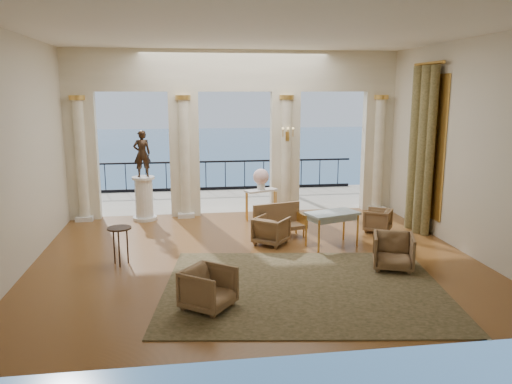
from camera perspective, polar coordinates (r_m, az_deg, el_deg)
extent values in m
plane|color=#4C3013|center=(10.54, -0.14, -7.43)|extent=(9.00, 9.00, 0.00)
plane|color=beige|center=(6.15, 5.07, 0.52)|extent=(9.00, 0.00, 9.00)
plane|color=beige|center=(10.41, -25.54, 3.93)|extent=(0.00, 8.00, 8.00)
plane|color=beige|center=(11.56, 22.62, 4.81)|extent=(0.00, 8.00, 8.00)
plane|color=white|center=(10.03, -0.15, 17.69)|extent=(9.00, 9.00, 0.00)
cube|color=beige|center=(13.80, -2.45, 13.68)|extent=(9.00, 0.30, 1.10)
cube|color=beige|center=(14.09, -19.23, 3.84)|extent=(0.80, 0.30, 3.40)
cylinder|color=beige|center=(13.93, -19.34, 3.33)|extent=(0.28, 0.28, 3.20)
cylinder|color=gold|center=(13.81, -19.80, 10.12)|extent=(0.40, 0.40, 0.12)
cube|color=silver|center=(14.21, -18.94, -2.82)|extent=(0.45, 0.45, 0.12)
cube|color=beige|center=(13.83, -8.17, 4.23)|extent=(0.80, 0.30, 3.40)
cylinder|color=beige|center=(13.66, -8.15, 3.72)|extent=(0.28, 0.28, 3.20)
cylinder|color=gold|center=(13.54, -8.35, 10.65)|extent=(0.40, 0.40, 0.12)
cube|color=silver|center=(13.95, -7.97, -2.56)|extent=(0.45, 0.45, 0.12)
cube|color=beige|center=(14.11, 3.31, 4.47)|extent=(0.80, 0.30, 3.40)
cylinder|color=beige|center=(13.95, 3.45, 3.97)|extent=(0.28, 0.28, 3.20)
cylinder|color=gold|center=(13.83, 3.54, 10.76)|extent=(0.40, 0.40, 0.12)
cube|color=silver|center=(14.23, 3.38, -2.19)|extent=(0.45, 0.45, 0.12)
cube|color=beige|center=(14.88, 13.59, 4.53)|extent=(0.80, 0.30, 3.40)
cylinder|color=beige|center=(14.73, 13.83, 4.06)|extent=(0.28, 0.28, 3.20)
cylinder|color=gold|center=(14.62, 14.14, 10.48)|extent=(0.40, 0.40, 0.12)
cube|color=silver|center=(14.99, 13.55, -1.79)|extent=(0.45, 0.45, 0.12)
cube|color=#A79B89|center=(16.11, -3.03, -0.97)|extent=(10.00, 3.60, 0.10)
cube|color=black|center=(17.50, -3.54, 3.51)|extent=(9.00, 0.06, 0.06)
cube|color=black|center=(17.65, -3.50, 0.45)|extent=(9.00, 0.06, 0.10)
cylinder|color=black|center=(17.57, -3.52, 1.89)|extent=(0.03, 0.03, 1.00)
cylinder|color=black|center=(17.72, -16.85, 1.50)|extent=(0.03, 0.03, 1.00)
cylinder|color=black|center=(18.36, 9.35, 2.18)|extent=(0.03, 0.03, 1.00)
cylinder|color=#4C3823|center=(16.87, 3.47, 6.97)|extent=(0.20, 0.20, 4.20)
plane|color=#2F6298|center=(70.52, -6.99, 3.70)|extent=(160.00, 160.00, 0.00)
cylinder|color=#484523|center=(12.40, 19.28, 4.28)|extent=(0.26, 0.26, 4.00)
cylinder|color=#484523|center=(12.78, 18.20, 4.54)|extent=(0.32, 0.32, 4.00)
cylinder|color=#484523|center=(13.20, 17.49, 4.79)|extent=(0.26, 0.26, 4.00)
cylinder|color=gold|center=(12.76, 19.16, 13.71)|extent=(0.08, 1.40, 0.08)
cube|color=gold|center=(12.86, 19.06, 4.98)|extent=(0.04, 1.60, 3.40)
cube|color=gold|center=(13.74, 3.60, 6.37)|extent=(0.10, 0.04, 0.25)
cylinder|color=gold|center=(13.63, 3.09, 6.76)|extent=(0.02, 0.02, 0.22)
cylinder|color=gold|center=(13.66, 3.67, 6.76)|extent=(0.02, 0.02, 0.22)
cylinder|color=gold|center=(13.69, 4.25, 6.77)|extent=(0.02, 0.02, 0.22)
cube|color=#2F3119|center=(8.99, 5.48, -10.84)|extent=(5.35, 4.42, 0.02)
imported|color=#43311B|center=(8.08, -5.46, -10.72)|extent=(0.97, 0.98, 0.74)
imported|color=#43311B|center=(10.10, 15.43, -6.39)|extent=(0.94, 0.92, 0.77)
imported|color=#43311B|center=(12.67, 13.73, -3.04)|extent=(0.81, 0.82, 0.63)
imported|color=#43311B|center=(11.31, 1.75, -4.26)|extent=(0.92, 0.91, 0.70)
cube|color=#43311B|center=(11.80, 2.83, -4.02)|extent=(1.28, 0.78, 0.09)
cube|color=#43311B|center=(11.93, 2.36, -2.44)|extent=(1.18, 0.37, 0.49)
cube|color=gold|center=(11.53, 0.32, -3.55)|extent=(0.19, 0.49, 0.23)
cube|color=gold|center=(12.00, 5.24, -3.00)|extent=(0.19, 0.49, 0.23)
cylinder|color=gold|center=(11.46, 0.91, -5.28)|extent=(0.04, 0.04, 0.22)
cylinder|color=gold|center=(11.90, 5.47, -4.71)|extent=(0.04, 0.04, 0.22)
cylinder|color=gold|center=(11.81, 0.15, -4.78)|extent=(0.04, 0.04, 0.22)
cylinder|color=gold|center=(12.23, 4.60, -4.24)|extent=(0.04, 0.04, 0.22)
cube|color=#8DAAB5|center=(11.20, 8.72, -2.43)|extent=(1.27, 0.94, 0.05)
cylinder|color=gold|center=(10.81, 7.20, -5.02)|extent=(0.05, 0.05, 0.72)
cylinder|color=gold|center=(11.39, 11.53, -4.31)|extent=(0.05, 0.05, 0.72)
cylinder|color=gold|center=(11.23, 5.75, -4.37)|extent=(0.05, 0.05, 0.72)
cylinder|color=gold|center=(11.79, 10.01, -3.72)|extent=(0.05, 0.05, 0.72)
cylinder|color=silver|center=(13.84, -12.58, -2.92)|extent=(0.64, 0.64, 0.09)
cylinder|color=silver|center=(13.71, -12.67, -0.71)|extent=(0.47, 0.47, 1.03)
cylinder|color=silver|center=(13.61, -12.78, 1.59)|extent=(0.60, 0.60, 0.06)
imported|color=#2F2015|center=(13.52, -12.90, 4.30)|extent=(0.51, 0.39, 1.23)
cube|color=silver|center=(13.33, 0.58, 0.18)|extent=(0.94, 0.65, 0.05)
cylinder|color=gold|center=(13.13, -0.60, -1.85)|extent=(0.04, 0.04, 0.78)
cylinder|color=gold|center=(13.52, 2.25, -1.47)|extent=(0.04, 0.04, 0.78)
cylinder|color=gold|center=(13.33, -1.12, -1.65)|extent=(0.04, 0.04, 0.78)
cylinder|color=gold|center=(13.72, 1.70, -1.27)|extent=(0.04, 0.04, 0.78)
cylinder|color=white|center=(13.30, 0.58, 0.84)|extent=(0.21, 0.21, 0.26)
sphere|color=pink|center=(13.26, 0.58, 1.76)|extent=(0.42, 0.42, 0.42)
cylinder|color=black|center=(10.24, -15.37, -4.01)|extent=(0.47, 0.47, 0.03)
cylinder|color=black|center=(10.40, -14.48, -5.93)|extent=(0.03, 0.03, 0.74)
cylinder|color=black|center=(10.44, -15.91, -5.94)|extent=(0.03, 0.03, 0.74)
cylinder|color=black|center=(10.20, -15.37, -6.32)|extent=(0.03, 0.03, 0.74)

